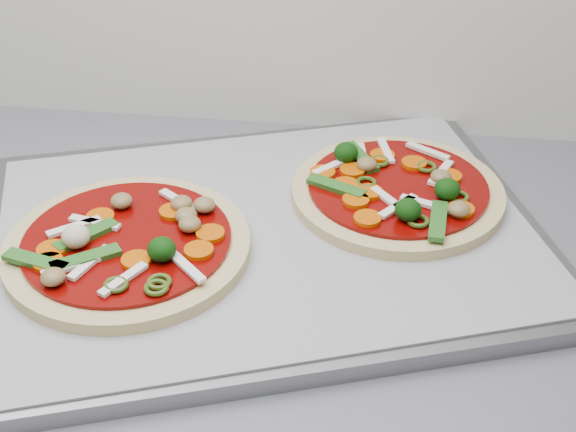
# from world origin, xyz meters

# --- Properties ---
(baking_tray) EXTENTS (0.59, 0.51, 0.02)m
(baking_tray) POSITION_xyz_m (0.36, 1.37, 0.91)
(baking_tray) COLOR gray
(baking_tray) RESTS_ON countertop
(parchment) EXTENTS (0.56, 0.48, 0.00)m
(parchment) POSITION_xyz_m (0.36, 1.37, 0.92)
(parchment) COLOR #A5A4AA
(parchment) RESTS_ON baking_tray
(pizza_left) EXTENTS (0.26, 0.26, 0.04)m
(pizza_left) POSITION_xyz_m (0.25, 1.31, 0.93)
(pizza_left) COLOR #CFBB7E
(pizza_left) RESTS_ON parchment
(pizza_right) EXTENTS (0.28, 0.28, 0.03)m
(pizza_right) POSITION_xyz_m (0.48, 1.43, 0.93)
(pizza_right) COLOR #CFBB7E
(pizza_right) RESTS_ON parchment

